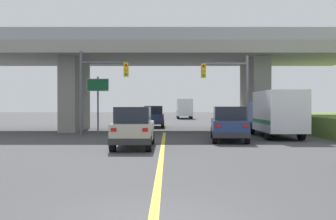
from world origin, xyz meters
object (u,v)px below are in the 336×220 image
at_px(highway_sign, 99,91).
at_px(suv_lead, 135,127).
at_px(sedan_oncoming, 155,116).
at_px(semi_truck_distant, 185,108).
at_px(traffic_signal_nearside, 232,84).
at_px(box_truck, 277,113).
at_px(suv_crossing, 230,124).
at_px(traffic_signal_farside, 98,82).

bearing_deg(highway_sign, suv_lead, -71.32).
bearing_deg(sedan_oncoming, semi_truck_distant, 80.67).
relative_size(sedan_oncoming, traffic_signal_nearside, 0.86).
bearing_deg(sedan_oncoming, box_truck, -54.57).
height_order(suv_lead, semi_truck_distant, semi_truck_distant).
bearing_deg(suv_crossing, sedan_oncoming, 113.96).
bearing_deg(highway_sign, suv_crossing, -39.21).
xyz_separation_m(traffic_signal_nearside, traffic_signal_farside, (-9.14, 0.01, 0.10)).
bearing_deg(traffic_signal_nearside, sedan_oncoming, 118.37).
distance_m(traffic_signal_nearside, semi_truck_distant, 34.23).
xyz_separation_m(box_truck, highway_sign, (-12.43, 4.87, 1.60)).
bearing_deg(traffic_signal_nearside, suv_crossing, -101.19).
xyz_separation_m(sedan_oncoming, highway_sign, (-4.07, -6.88, 2.16)).
distance_m(highway_sign, semi_truck_distant, 31.59).
height_order(sedan_oncoming, highway_sign, highway_sign).
bearing_deg(sedan_oncoming, suv_crossing, -70.92).
xyz_separation_m(box_truck, sedan_oncoming, (-8.36, 11.75, -0.57)).
bearing_deg(traffic_signal_farside, sedan_oncoming, 71.58).
bearing_deg(box_truck, highway_sign, 158.62).
distance_m(suv_lead, traffic_signal_nearside, 9.90).
height_order(sedan_oncoming, traffic_signal_farside, traffic_signal_farside).
height_order(suv_lead, traffic_signal_farside, traffic_signal_farside).
height_order(suv_lead, suv_crossing, same).
xyz_separation_m(traffic_signal_nearside, semi_truck_distant, (-1.77, 34.12, -1.95)).
xyz_separation_m(suv_lead, traffic_signal_farside, (-3.16, 7.48, 2.63)).
xyz_separation_m(suv_lead, semi_truck_distant, (4.22, 41.59, 0.58)).
height_order(traffic_signal_nearside, highway_sign, traffic_signal_nearside).
bearing_deg(traffic_signal_nearside, semi_truck_distant, 92.97).
xyz_separation_m(sedan_oncoming, traffic_signal_farside, (-3.49, -10.47, 2.63)).
bearing_deg(suv_crossing, suv_lead, -139.73).
bearing_deg(box_truck, traffic_signal_nearside, 154.78).
distance_m(box_truck, sedan_oncoming, 14.43).
relative_size(box_truck, traffic_signal_nearside, 1.25).
distance_m(suv_lead, suv_crossing, 6.44).
relative_size(suv_lead, box_truck, 0.66).
distance_m(suv_crossing, traffic_signal_farside, 9.57).
relative_size(highway_sign, semi_truck_distant, 0.58).
bearing_deg(highway_sign, semi_truck_distant, 75.39).
relative_size(traffic_signal_nearside, traffic_signal_farside, 0.94).
bearing_deg(suv_lead, suv_crossing, 35.40).
bearing_deg(sedan_oncoming, suv_lead, -91.05).
bearing_deg(suv_lead, traffic_signal_farside, 112.88).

